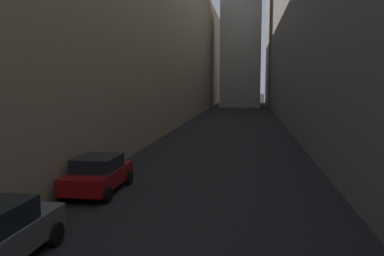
{
  "coord_description": "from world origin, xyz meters",
  "views": [
    {
      "loc": [
        1.71,
        4.32,
        4.46
      ],
      "look_at": [
        0.0,
        16.05,
        3.12
      ],
      "focal_mm": 36.42,
      "sensor_mm": 36.0,
      "label": 1
    }
  ],
  "objects": [
    {
      "name": "ground_plane",
      "position": [
        0.0,
        48.0,
        0.0
      ],
      "size": [
        264.0,
        264.0,
        0.0
      ],
      "primitive_type": "plane",
      "color": "black"
    },
    {
      "name": "building_block_left",
      "position": [
        -12.23,
        50.0,
        9.92
      ],
      "size": [
        13.47,
        108.0,
        19.84
      ],
      "primitive_type": "cube",
      "color": "gray",
      "rests_on": "ground"
    },
    {
      "name": "building_block_right",
      "position": [
        10.62,
        50.0,
        12.69
      ],
      "size": [
        10.25,
        108.0,
        25.39
      ],
      "primitive_type": "cube",
      "color": "slate",
      "rests_on": "ground"
    },
    {
      "name": "parked_car_left_third",
      "position": [
        -4.4,
        19.33,
        0.78
      ],
      "size": [
        1.99,
        3.95,
        1.51
      ],
      "rotation": [
        0.0,
        0.0,
        1.57
      ],
      "color": "maroon",
      "rests_on": "ground"
    }
  ]
}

